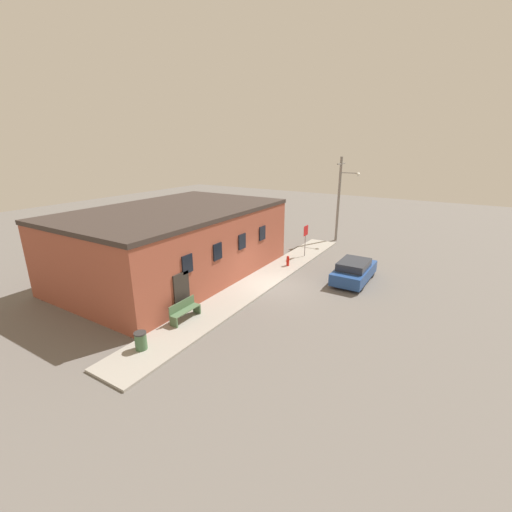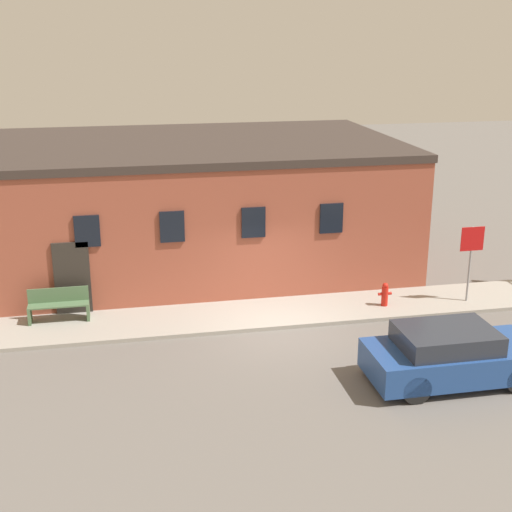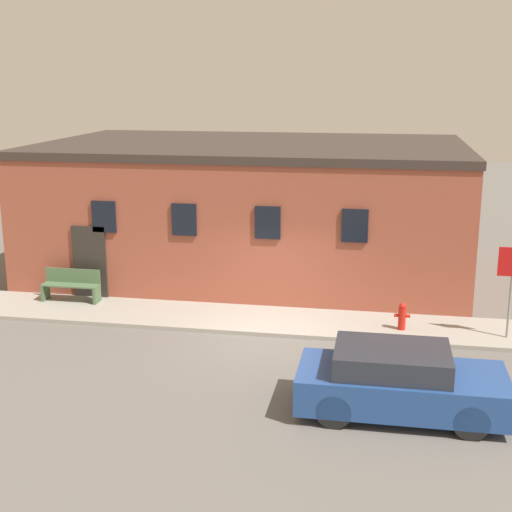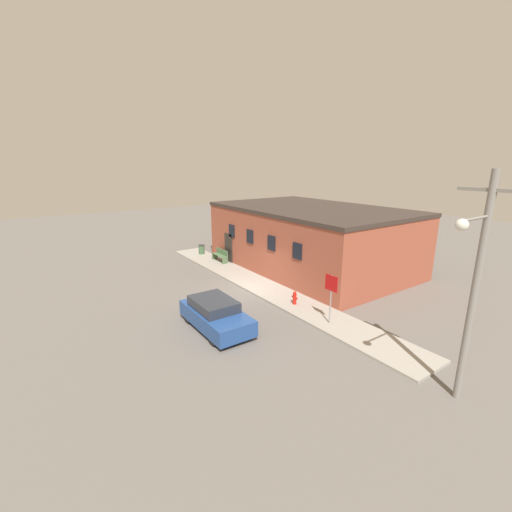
# 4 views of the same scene
# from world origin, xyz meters

# --- Properties ---
(ground_plane) EXTENTS (80.00, 80.00, 0.00)m
(ground_plane) POSITION_xyz_m (0.00, 0.00, 0.00)
(ground_plane) COLOR #66605B
(sidewalk) EXTENTS (21.32, 2.16, 0.11)m
(sidewalk) POSITION_xyz_m (0.00, 1.08, 0.05)
(sidewalk) COLOR #9E998E
(sidewalk) RESTS_ON ground
(brick_building) EXTENTS (13.53, 8.58, 4.26)m
(brick_building) POSITION_xyz_m (-1.49, 6.38, 2.13)
(brick_building) COLOR #9E4C38
(brick_building) RESTS_ON ground
(fire_hydrant) EXTENTS (0.40, 0.19, 0.70)m
(fire_hydrant) POSITION_xyz_m (3.35, 0.88, 0.46)
(fire_hydrant) COLOR red
(fire_hydrant) RESTS_ON sidewalk
(stop_sign) EXTENTS (0.72, 0.06, 2.28)m
(stop_sign) POSITION_xyz_m (5.90, 0.76, 1.72)
(stop_sign) COLOR gray
(stop_sign) RESTS_ON sidewalk
(bench) EXTENTS (1.65, 0.44, 0.91)m
(bench) POSITION_xyz_m (-5.91, 1.64, 0.56)
(bench) COLOR #4C6B47
(bench) RESTS_ON sidewalk
(parked_car) EXTENTS (3.97, 1.80, 1.33)m
(parked_car) POSITION_xyz_m (3.20, -3.63, 0.65)
(parked_car) COLOR black
(parked_car) RESTS_ON ground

